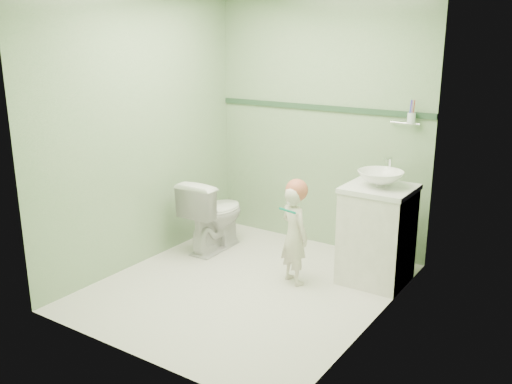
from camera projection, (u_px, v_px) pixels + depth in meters
The scene contains 12 objects.
ground at pixel (246, 286), 4.61m from camera, with size 2.50×2.50×0.00m, color silver.
room_shell at pixel (245, 144), 4.28m from camera, with size 2.50×2.54×2.40m.
trim_stripe at pixel (320, 108), 5.23m from camera, with size 2.20×0.02×0.05m, color #2B4B32.
vanity at pixel (377, 236), 4.62m from camera, with size 0.52×0.50×0.80m, color silver.
counter at pixel (380, 189), 4.50m from camera, with size 0.54×0.52×0.04m, color white.
basin at pixel (380, 179), 4.48m from camera, with size 0.37×0.37×0.13m, color white.
faucet at pixel (389, 165), 4.61m from camera, with size 0.03×0.13×0.18m.
cup_holder at pixel (411, 118), 4.72m from camera, with size 0.26×0.07×0.21m.
toilet at pixel (214, 214), 5.33m from camera, with size 0.40×0.69×0.71m, color white.
toddler at pixel (294, 235), 4.59m from camera, with size 0.30×0.20×0.83m, color beige.
hair_cap at pixel (297, 190), 4.50m from camera, with size 0.19×0.19×0.19m, color #C46448.
teal_toothbrush at pixel (288, 210), 4.39m from camera, with size 0.12×0.14×0.08m.
Camera 1 is at (2.40, -3.47, 2.02)m, focal length 39.03 mm.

